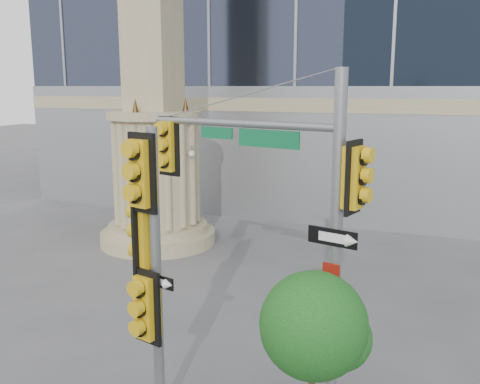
% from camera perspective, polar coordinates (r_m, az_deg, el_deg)
% --- Properties ---
extents(monument, '(4.40, 4.40, 16.60)m').
position_cam_1_polar(monument, '(20.32, -9.15, 9.72)').
color(monument, tan).
rests_on(monument, ground).
extents(main_signal_pole, '(4.80, 1.65, 6.33)m').
position_cam_1_polar(main_signal_pole, '(10.33, 4.60, -0.44)').
color(main_signal_pole, slate).
rests_on(main_signal_pole, ground).
extents(secondary_signal_pole, '(0.92, 0.83, 5.34)m').
position_cam_1_polar(secondary_signal_pole, '(9.41, -9.76, -6.65)').
color(secondary_signal_pole, slate).
rests_on(secondary_signal_pole, ground).
extents(street_tree, '(1.90, 1.85, 2.95)m').
position_cam_1_polar(street_tree, '(9.45, 8.06, -14.33)').
color(street_tree, tan).
rests_on(street_tree, ground).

